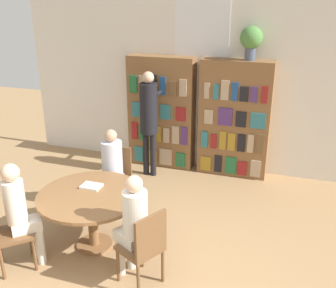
{
  "coord_description": "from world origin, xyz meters",
  "views": [
    {
      "loc": [
        1.52,
        -2.48,
        2.95
      ],
      "look_at": [
        0.01,
        2.16,
        1.05
      ],
      "focal_mm": 42.0,
      "sensor_mm": 36.0,
      "label": 1
    }
  ],
  "objects_px": {
    "reading_table": "(91,202)",
    "chair_far_side": "(145,245)",
    "flower_vase": "(251,39)",
    "seated_reader_back": "(21,209)",
    "seated_reader_left": "(111,167)",
    "seated_reader_right": "(133,221)",
    "librarian_standing": "(149,114)",
    "chair_near_camera": "(6,230)",
    "bookshelf_right": "(234,119)",
    "bookshelf_left": "(161,113)",
    "chair_left_side": "(116,175)"
  },
  "relations": [
    {
      "from": "reading_table",
      "to": "chair_far_side",
      "type": "relative_size",
      "value": 1.4
    },
    {
      "from": "flower_vase",
      "to": "seated_reader_back",
      "type": "height_order",
      "value": "flower_vase"
    },
    {
      "from": "seated_reader_left",
      "to": "seated_reader_right",
      "type": "distance_m",
      "value": 1.41
    },
    {
      "from": "seated_reader_left",
      "to": "librarian_standing",
      "type": "distance_m",
      "value": 1.39
    },
    {
      "from": "flower_vase",
      "to": "chair_near_camera",
      "type": "relative_size",
      "value": 0.57
    },
    {
      "from": "bookshelf_right",
      "to": "chair_far_side",
      "type": "xyz_separation_m",
      "value": [
        -0.4,
        -3.08,
        -0.47
      ]
    },
    {
      "from": "bookshelf_left",
      "to": "seated_reader_right",
      "type": "distance_m",
      "value": 3.09
    },
    {
      "from": "flower_vase",
      "to": "seated_reader_left",
      "type": "bearing_deg",
      "value": -129.92
    },
    {
      "from": "flower_vase",
      "to": "chair_near_camera",
      "type": "xyz_separation_m",
      "value": [
        -2.13,
        -3.3,
        -1.76
      ]
    },
    {
      "from": "bookshelf_right",
      "to": "chair_near_camera",
      "type": "bearing_deg",
      "value": -120.72
    },
    {
      "from": "chair_near_camera",
      "to": "seated_reader_right",
      "type": "xyz_separation_m",
      "value": [
        1.39,
        0.3,
        0.2
      ]
    },
    {
      "from": "bookshelf_right",
      "to": "chair_near_camera",
      "type": "distance_m",
      "value": 3.86
    },
    {
      "from": "flower_vase",
      "to": "reading_table",
      "type": "bearing_deg",
      "value": -118.63
    },
    {
      "from": "reading_table",
      "to": "chair_near_camera",
      "type": "height_order",
      "value": "chair_near_camera"
    },
    {
      "from": "chair_left_side",
      "to": "chair_far_side",
      "type": "xyz_separation_m",
      "value": [
        0.99,
        -1.42,
        0.0
      ]
    },
    {
      "from": "bookshelf_right",
      "to": "chair_near_camera",
      "type": "height_order",
      "value": "bookshelf_right"
    },
    {
      "from": "flower_vase",
      "to": "seated_reader_back",
      "type": "bearing_deg",
      "value": -122.24
    },
    {
      "from": "flower_vase",
      "to": "librarian_standing",
      "type": "height_order",
      "value": "flower_vase"
    },
    {
      "from": "bookshelf_right",
      "to": "reading_table",
      "type": "relative_size",
      "value": 1.54
    },
    {
      "from": "chair_near_camera",
      "to": "chair_left_side",
      "type": "relative_size",
      "value": 1.0
    },
    {
      "from": "chair_near_camera",
      "to": "chair_left_side",
      "type": "height_order",
      "value": "same"
    },
    {
      "from": "librarian_standing",
      "to": "seated_reader_left",
      "type": "bearing_deg",
      "value": -92.02
    },
    {
      "from": "seated_reader_right",
      "to": "librarian_standing",
      "type": "relative_size",
      "value": 0.7
    },
    {
      "from": "bookshelf_left",
      "to": "librarian_standing",
      "type": "xyz_separation_m",
      "value": [
        -0.04,
        -0.5,
        0.12
      ]
    },
    {
      "from": "flower_vase",
      "to": "seated_reader_right",
      "type": "relative_size",
      "value": 0.41
    },
    {
      "from": "seated_reader_right",
      "to": "librarian_standing",
      "type": "bearing_deg",
      "value": 45.02
    },
    {
      "from": "flower_vase",
      "to": "chair_far_side",
      "type": "relative_size",
      "value": 0.57
    },
    {
      "from": "chair_left_side",
      "to": "seated_reader_left",
      "type": "distance_m",
      "value": 0.27
    },
    {
      "from": "seated_reader_back",
      "to": "librarian_standing",
      "type": "height_order",
      "value": "librarian_standing"
    },
    {
      "from": "bookshelf_right",
      "to": "seated_reader_right",
      "type": "relative_size",
      "value": 1.56
    },
    {
      "from": "seated_reader_back",
      "to": "librarian_standing",
      "type": "relative_size",
      "value": 0.71
    },
    {
      "from": "reading_table",
      "to": "bookshelf_right",
      "type": "bearing_deg",
      "value": 64.37
    },
    {
      "from": "bookshelf_left",
      "to": "librarian_standing",
      "type": "height_order",
      "value": "bookshelf_left"
    },
    {
      "from": "flower_vase",
      "to": "chair_left_side",
      "type": "xyz_separation_m",
      "value": [
        -1.57,
        -1.67,
        -1.76
      ]
    },
    {
      "from": "bookshelf_right",
      "to": "seated_reader_back",
      "type": "height_order",
      "value": "bookshelf_right"
    },
    {
      "from": "chair_near_camera",
      "to": "librarian_standing",
      "type": "distance_m",
      "value": 2.93
    },
    {
      "from": "reading_table",
      "to": "chair_left_side",
      "type": "distance_m",
      "value": 0.98
    },
    {
      "from": "bookshelf_right",
      "to": "librarian_standing",
      "type": "bearing_deg",
      "value": -159.22
    },
    {
      "from": "bookshelf_right",
      "to": "chair_far_side",
      "type": "relative_size",
      "value": 2.17
    },
    {
      "from": "chair_near_camera",
      "to": "seated_reader_right",
      "type": "height_order",
      "value": "seated_reader_right"
    },
    {
      "from": "flower_vase",
      "to": "chair_near_camera",
      "type": "distance_m",
      "value": 4.31
    },
    {
      "from": "bookshelf_left",
      "to": "flower_vase",
      "type": "bearing_deg",
      "value": 0.18
    },
    {
      "from": "librarian_standing",
      "to": "seated_reader_back",
      "type": "bearing_deg",
      "value": -100.71
    },
    {
      "from": "seated_reader_back",
      "to": "chair_far_side",
      "type": "bearing_deg",
      "value": 49.61
    },
    {
      "from": "reading_table",
      "to": "seated_reader_left",
      "type": "bearing_deg",
      "value": 97.85
    },
    {
      "from": "seated_reader_left",
      "to": "seated_reader_back",
      "type": "xyz_separation_m",
      "value": [
        -0.46,
        -1.33,
        0.0
      ]
    },
    {
      "from": "flower_vase",
      "to": "chair_far_side",
      "type": "bearing_deg",
      "value": -100.65
    },
    {
      "from": "seated_reader_back",
      "to": "librarian_standing",
      "type": "bearing_deg",
      "value": 125.44
    },
    {
      "from": "bookshelf_right",
      "to": "flower_vase",
      "type": "xyz_separation_m",
      "value": [
        0.18,
        0.0,
        1.29
      ]
    },
    {
      "from": "librarian_standing",
      "to": "chair_left_side",
      "type": "bearing_deg",
      "value": -93.51
    }
  ]
}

